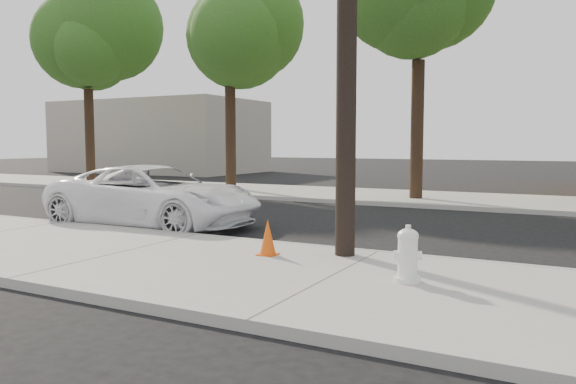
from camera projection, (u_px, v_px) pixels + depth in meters
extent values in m
plane|color=black|center=(249.00, 228.00, 13.69)|extent=(120.00, 120.00, 0.00)
cube|color=gray|center=(121.00, 256.00, 9.90)|extent=(90.00, 4.40, 0.15)
cube|color=gray|center=(368.00, 196.00, 21.17)|extent=(90.00, 5.00, 0.15)
cube|color=#9E9B93|center=(197.00, 238.00, 11.83)|extent=(90.00, 0.12, 0.16)
cube|color=gray|center=(160.00, 137.00, 40.40)|extent=(14.00, 8.00, 5.00)
cylinder|color=black|center=(90.00, 136.00, 27.05)|extent=(0.44, 0.44, 4.50)
sphere|color=#1C4413|center=(87.00, 57.00, 26.72)|extent=(4.50, 4.50, 4.50)
sphere|color=#1C4413|center=(88.00, 28.00, 25.94)|extent=(3.60, 3.60, 3.60)
cylinder|color=black|center=(231.00, 138.00, 23.51)|extent=(0.44, 0.44, 4.25)
sphere|color=#1C4413|center=(230.00, 53.00, 23.20)|extent=(4.20, 4.20, 4.20)
sphere|color=#1C4413|center=(235.00, 22.00, 22.47)|extent=(3.36, 3.36, 3.36)
cylinder|color=black|center=(417.00, 130.00, 19.40)|extent=(0.44, 0.44, 4.75)
sphere|color=#1C4413|center=(419.00, 12.00, 19.06)|extent=(4.80, 4.80, 4.80)
imported|color=white|center=(154.00, 196.00, 13.88)|extent=(5.54, 2.68, 1.52)
cylinder|color=white|center=(407.00, 279.00, 7.76)|extent=(0.36, 0.36, 0.07)
cylinder|color=white|center=(408.00, 260.00, 7.73)|extent=(0.27, 0.27, 0.62)
ellipsoid|color=white|center=(408.00, 236.00, 7.70)|extent=(0.29, 0.29, 0.21)
cylinder|color=white|center=(408.00, 255.00, 7.73)|extent=(0.40, 0.25, 0.12)
cylinder|color=white|center=(408.00, 255.00, 7.73)|extent=(0.22, 0.24, 0.16)
cube|color=#DC4D0B|center=(268.00, 254.00, 9.63)|extent=(0.33, 0.33, 0.02)
cone|color=#DC4D0B|center=(268.00, 237.00, 9.60)|extent=(0.30, 0.30, 0.62)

